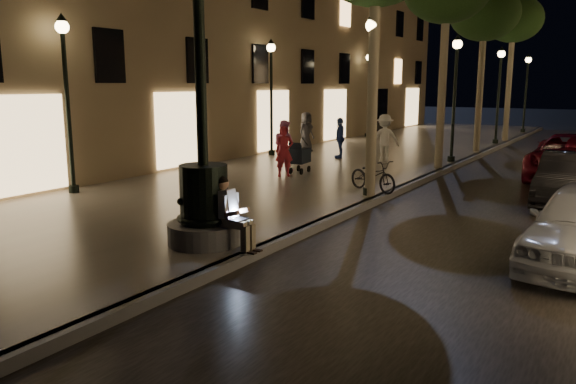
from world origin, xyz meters
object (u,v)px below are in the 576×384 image
Objects in this scene: pedestrian_pink at (284,146)px; pedestrian_blue at (340,138)px; tree_third at (485,14)px; lamp_left_a at (66,81)px; fountain_lamppost at (204,191)px; car_second at (570,179)px; lamp_left_b at (271,83)px; lamp_left_c at (368,83)px; seated_man_laptop at (230,211)px; lamp_curb_c at (499,83)px; tree_far at (514,20)px; bicycle at (373,176)px; pedestrian_dark at (306,132)px; lamp_curb_a at (371,81)px; lamp_curb_d at (527,83)px; stroller at (300,156)px; pedestrian_white at (384,138)px; car_third at (571,158)px; lamp_curb_b at (455,82)px; pedestrian_red at (284,151)px.

pedestrian_blue is at bearing -78.01° from pedestrian_pink.
tree_third is 1.50× the size of lamp_left_a.
fountain_lamppost is 1.25× the size of car_second.
lamp_left_c is at bearing 90.00° from lamp_left_b.
seated_man_laptop is 0.28× the size of lamp_curb_c.
tree_far reaches higher than pedestrian_blue.
bicycle is at bearing -65.64° from lamp_left_c.
car_second is 2.36× the size of pedestrian_dark.
lamp_left_a is (-7.10, -4.00, 0.00)m from lamp_curb_a.
lamp_curb_d is at bearing 21.61° from bicycle.
lamp_left_a reaches higher than stroller.
lamp_left_c is (-7.10, -8.00, 0.00)m from lamp_curb_d.
tree_far reaches higher than lamp_curb_c.
bicycle is at bearing -90.50° from tree_third.
lamp_curb_d is 2.82× the size of bicycle.
fountain_lamppost is at bearing -78.44° from stroller.
fountain_lamppost reaches higher than lamp_left_c.
seated_man_laptop is at bearing -59.70° from lamp_left_b.
fountain_lamppost is at bearing -17.35° from lamp_left_a.
bicycle is at bearing 168.14° from pedestrian_pink.
bicycle is at bearing 32.98° from lamp_left_a.
pedestrian_dark is at bearing 70.88° from lamp_left_b.
car_second is (5.39, 8.51, -0.53)m from fountain_lamppost.
lamp_curb_c is 14.50m from car_second.
pedestrian_white is (-1.53, 12.56, -0.10)m from fountain_lamppost.
lamp_curb_d reaches higher than seated_man_laptop.
car_third is (4.39, 12.89, -0.15)m from seated_man_laptop.
tree_third reaches higher than lamp_curb_c.
lamp_curb_b is at bearing -114.42° from pedestrian_pink.
lamp_curb_a is at bearing -152.47° from car_second.
lamp_left_b is 11.70m from car_third.
fountain_lamppost is 1.08× the size of lamp_left_c.
lamp_left_c is 2.63× the size of pedestrian_white.
pedestrian_pink is at bearing 86.47° from bicycle.
lamp_left_a is at bearing -109.54° from lamp_curb_c.
seated_man_laptop reaches higher than car_second.
fountain_lamppost is 7.00m from lamp_left_a.
lamp_left_a is 2.94× the size of pedestrian_red.
lamp_left_b is at bearing 73.92° from bicycle.
lamp_curb_c is at bearing -94.06° from pedestrian_pink.
pedestrian_pink is (-4.27, -9.48, -5.06)m from tree_third.
lamp_left_a is at bearing 164.08° from seated_man_laptop.
car_third reaches higher than car_second.
lamp_curb_d is 23.60m from bicycle.
lamp_curb_a is 1.00× the size of lamp_left_c.
stroller is at bearing -143.50° from pedestrian_dark.
lamp_curb_b reaches higher than pedestrian_dark.
pedestrian_red is 0.93× the size of pedestrian_pink.
tree_far is 1.56× the size of lamp_curb_d.
stroller is (-2.83, 8.32, -0.42)m from fountain_lamppost.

